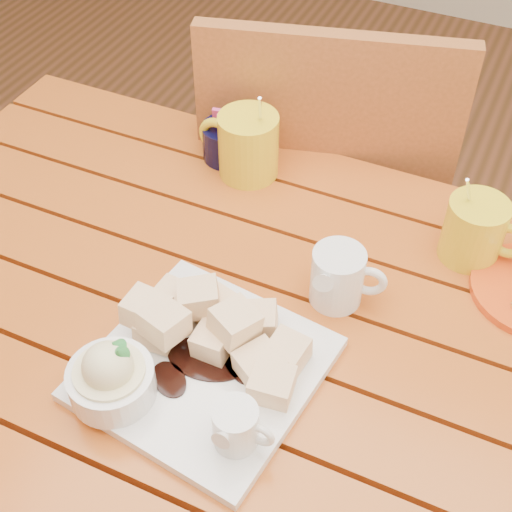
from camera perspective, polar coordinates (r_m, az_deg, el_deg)
The scene contains 7 objects.
table at distance 1.10m, azimuth -2.42°, elevation -7.51°, with size 1.20×0.79×0.75m.
dessert_plate at distance 0.92m, azimuth -5.70°, elevation -8.39°, with size 0.31×0.31×0.11m.
coffee_mug_left at distance 1.20m, azimuth -0.76°, elevation 8.95°, with size 0.14×0.10×0.17m.
coffee_mug_right at distance 1.10m, azimuth 17.18°, elevation 2.00°, with size 0.13×0.09×0.15m.
cream_pitcher at distance 0.99m, azimuth 6.64°, elevation -1.65°, with size 0.11×0.09×0.09m.
sugar_caddy at distance 1.25m, azimuth -2.29°, elevation 9.22°, with size 0.09×0.09×0.10m.
chair_far at distance 1.51m, azimuth 5.49°, elevation 5.05°, with size 0.56×0.56×0.97m.
Camera 1 is at (0.32, -0.58, 1.52)m, focal length 50.00 mm.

